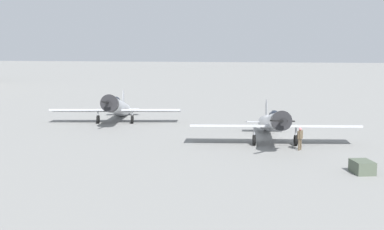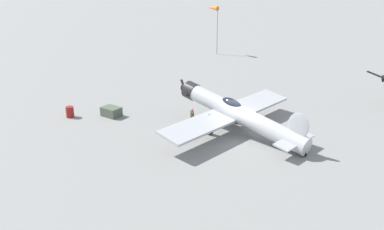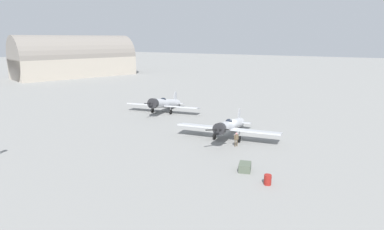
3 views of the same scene
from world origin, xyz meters
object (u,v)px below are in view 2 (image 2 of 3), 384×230
(airplane_foreground, at_px, (237,114))
(equipment_crate, at_px, (111,112))
(ground_crew_mechanic, at_px, (192,117))
(fuel_drum, at_px, (70,112))
(windsock_mast, at_px, (213,10))

(airplane_foreground, relative_size, equipment_crate, 7.36)
(ground_crew_mechanic, xyz_separation_m, fuel_drum, (6.11, -7.98, -0.54))
(airplane_foreground, bearing_deg, windsock_mast, -45.78)
(equipment_crate, xyz_separation_m, fuel_drum, (2.71, -1.83, 0.06))
(airplane_foreground, bearing_deg, fuel_drum, 28.62)
(ground_crew_mechanic, bearing_deg, airplane_foreground, 154.15)
(fuel_drum, bearing_deg, windsock_mast, -155.39)
(equipment_crate, bearing_deg, ground_crew_mechanic, 118.96)
(fuel_drum, height_order, windsock_mast, windsock_mast)
(windsock_mast, bearing_deg, airplane_foreground, 52.87)
(ground_crew_mechanic, bearing_deg, fuel_drum, -25.06)
(fuel_drum, bearing_deg, airplane_foreground, 127.26)
(ground_crew_mechanic, bearing_deg, windsock_mast, -106.44)
(equipment_crate, bearing_deg, airplane_foreground, 121.42)
(ground_crew_mechanic, distance_m, windsock_mast, 27.19)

